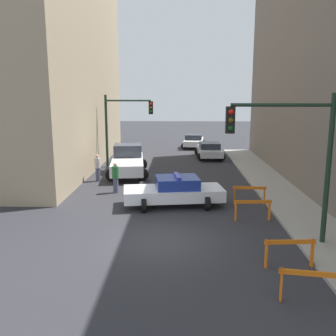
{
  "coord_description": "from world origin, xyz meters",
  "views": [
    {
      "loc": [
        0.76,
        -12.87,
        5.3
      ],
      "look_at": [
        0.25,
        5.46,
        1.63
      ],
      "focal_mm": 40.0,
      "sensor_mm": 36.0,
      "label": 1
    }
  ],
  "objects_px": {
    "barrier_front": "(311,281)",
    "barrier_corner": "(249,192)",
    "parked_car_mid": "(194,141)",
    "barrier_back": "(253,207)",
    "police_car": "(174,191)",
    "barrier_mid": "(290,248)",
    "parked_car_near": "(209,150)",
    "pedestrian_corner": "(98,167)",
    "traffic_light_near": "(295,147)",
    "pedestrian_crossing": "(116,177)",
    "traffic_light_far": "(121,121)",
    "white_truck": "(128,161)"
  },
  "relations": [
    {
      "from": "barrier_front",
      "to": "barrier_corner",
      "type": "distance_m",
      "value": 8.75
    },
    {
      "from": "parked_car_mid",
      "to": "barrier_back",
      "type": "height_order",
      "value": "parked_car_mid"
    },
    {
      "from": "police_car",
      "to": "barrier_mid",
      "type": "xyz_separation_m",
      "value": [
        3.62,
        -6.39,
        -0.11
      ]
    },
    {
      "from": "parked_car_near",
      "to": "barrier_corner",
      "type": "height_order",
      "value": "parked_car_near"
    },
    {
      "from": "pedestrian_corner",
      "to": "barrier_front",
      "type": "relative_size",
      "value": 1.05
    },
    {
      "from": "traffic_light_near",
      "to": "pedestrian_corner",
      "type": "relative_size",
      "value": 3.13
    },
    {
      "from": "traffic_light_near",
      "to": "parked_car_mid",
      "type": "relative_size",
      "value": 1.17
    },
    {
      "from": "police_car",
      "to": "pedestrian_crossing",
      "type": "relative_size",
      "value": 2.96
    },
    {
      "from": "police_car",
      "to": "parked_car_mid",
      "type": "height_order",
      "value": "police_car"
    },
    {
      "from": "traffic_light_far",
      "to": "barrier_corner",
      "type": "distance_m",
      "value": 12.08
    },
    {
      "from": "barrier_front",
      "to": "parked_car_mid",
      "type": "bearing_deg",
      "value": 93.8
    },
    {
      "from": "white_truck",
      "to": "barrier_back",
      "type": "height_order",
      "value": "white_truck"
    },
    {
      "from": "police_car",
      "to": "pedestrian_crossing",
      "type": "distance_m",
      "value": 3.95
    },
    {
      "from": "white_truck",
      "to": "barrier_front",
      "type": "height_order",
      "value": "white_truck"
    },
    {
      "from": "white_truck",
      "to": "parked_car_mid",
      "type": "distance_m",
      "value": 13.67
    },
    {
      "from": "barrier_front",
      "to": "barrier_back",
      "type": "bearing_deg",
      "value": 92.15
    },
    {
      "from": "barrier_back",
      "to": "police_car",
      "type": "bearing_deg",
      "value": 148.03
    },
    {
      "from": "white_truck",
      "to": "traffic_light_far",
      "type": "bearing_deg",
      "value": 100.62
    },
    {
      "from": "parked_car_mid",
      "to": "police_car",
      "type": "bearing_deg",
      "value": -89.51
    },
    {
      "from": "white_truck",
      "to": "parked_car_near",
      "type": "distance_m",
      "value": 8.84
    },
    {
      "from": "parked_car_near",
      "to": "barrier_back",
      "type": "distance_m",
      "value": 15.64
    },
    {
      "from": "traffic_light_near",
      "to": "barrier_corner",
      "type": "relative_size",
      "value": 3.25
    },
    {
      "from": "traffic_light_near",
      "to": "traffic_light_far",
      "type": "relative_size",
      "value": 1.0
    },
    {
      "from": "traffic_light_far",
      "to": "barrier_back",
      "type": "relative_size",
      "value": 3.25
    },
    {
      "from": "traffic_light_far",
      "to": "white_truck",
      "type": "xyz_separation_m",
      "value": [
        0.71,
        -2.36,
        -2.49
      ]
    },
    {
      "from": "pedestrian_crossing",
      "to": "barrier_mid",
      "type": "distance_m",
      "value": 11.05
    },
    {
      "from": "pedestrian_corner",
      "to": "barrier_corner",
      "type": "xyz_separation_m",
      "value": [
        8.37,
        -4.68,
        -0.24
      ]
    },
    {
      "from": "parked_car_near",
      "to": "barrier_corner",
      "type": "distance_m",
      "value": 13.27
    },
    {
      "from": "parked_car_near",
      "to": "barrier_mid",
      "type": "xyz_separation_m",
      "value": [
        0.86,
        -19.94,
        -0.06
      ]
    },
    {
      "from": "traffic_light_far",
      "to": "parked_car_near",
      "type": "height_order",
      "value": "traffic_light_far"
    },
    {
      "from": "pedestrian_crossing",
      "to": "barrier_mid",
      "type": "relative_size",
      "value": 1.04
    },
    {
      "from": "barrier_corner",
      "to": "white_truck",
      "type": "bearing_deg",
      "value": 135.44
    },
    {
      "from": "traffic_light_near",
      "to": "white_truck",
      "type": "xyz_separation_m",
      "value": [
        -7.32,
        11.59,
        -2.62
      ]
    },
    {
      "from": "parked_car_near",
      "to": "pedestrian_corner",
      "type": "bearing_deg",
      "value": -132.97
    },
    {
      "from": "barrier_mid",
      "to": "pedestrian_corner",
      "type": "bearing_deg",
      "value": 126.35
    },
    {
      "from": "traffic_light_near",
      "to": "pedestrian_crossing",
      "type": "xyz_separation_m",
      "value": [
        -7.35,
        6.89,
        -2.67
      ]
    },
    {
      "from": "traffic_light_far",
      "to": "parked_car_mid",
      "type": "xyz_separation_m",
      "value": [
        5.57,
        10.41,
        -2.72
      ]
    },
    {
      "from": "traffic_light_far",
      "to": "pedestrian_corner",
      "type": "height_order",
      "value": "traffic_light_far"
    },
    {
      "from": "police_car",
      "to": "barrier_corner",
      "type": "height_order",
      "value": "police_car"
    },
    {
      "from": "police_car",
      "to": "pedestrian_corner",
      "type": "xyz_separation_m",
      "value": [
        -4.75,
        4.99,
        0.14
      ]
    },
    {
      "from": "police_car",
      "to": "barrier_corner",
      "type": "distance_m",
      "value": 3.64
    },
    {
      "from": "barrier_corner",
      "to": "pedestrian_corner",
      "type": "bearing_deg",
      "value": 150.81
    },
    {
      "from": "barrier_mid",
      "to": "barrier_corner",
      "type": "bearing_deg",
      "value": 89.99
    },
    {
      "from": "parked_car_near",
      "to": "parked_car_mid",
      "type": "distance_m",
      "value": 6.31
    },
    {
      "from": "barrier_front",
      "to": "police_car",
      "type": "bearing_deg",
      "value": 112.9
    },
    {
      "from": "police_car",
      "to": "barrier_mid",
      "type": "relative_size",
      "value": 3.07
    },
    {
      "from": "parked_car_mid",
      "to": "barrier_corner",
      "type": "distance_m",
      "value": 19.56
    },
    {
      "from": "parked_car_near",
      "to": "barrier_corner",
      "type": "bearing_deg",
      "value": -88.01
    },
    {
      "from": "police_car",
      "to": "barrier_back",
      "type": "relative_size",
      "value": 3.07
    },
    {
      "from": "pedestrian_corner",
      "to": "barrier_back",
      "type": "height_order",
      "value": "pedestrian_corner"
    }
  ]
}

